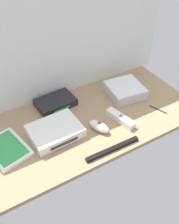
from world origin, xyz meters
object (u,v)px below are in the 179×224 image
at_px(network_router, 56,102).
at_px(remote_wand, 120,119).
at_px(mini_computer, 125,90).
at_px(game_console, 55,131).
at_px(remote_nunchuk, 99,126).
at_px(sensor_bar, 113,149).
at_px(stylus_pen, 158,109).
at_px(game_case, 7,149).

height_order(network_router, remote_wand, same).
distance_m(mini_computer, remote_wand, 0.20).
bearing_deg(remote_wand, game_console, 154.05).
bearing_deg(remote_wand, remote_nunchuk, 166.86).
bearing_deg(remote_nunchuk, sensor_bar, -117.93).
bearing_deg(stylus_pen, game_console, 169.05).
distance_m(game_case, remote_nunchuk, 0.39).
bearing_deg(stylus_pen, mini_computer, 110.06).
bearing_deg(game_console, network_router, 63.03).
xyz_separation_m(game_console, mini_computer, (0.42, 0.08, 0.00)).
distance_m(game_case, network_router, 0.33).
height_order(remote_wand, sensor_bar, remote_wand).
height_order(remote_wand, remote_nunchuk, remote_nunchuk).
distance_m(network_router, sensor_bar, 0.38).
height_order(mini_computer, remote_wand, mini_computer).
distance_m(game_case, remote_wand, 0.50).
bearing_deg(network_router, mini_computer, -19.90).
relative_size(game_case, remote_wand, 1.41).
distance_m(game_console, sensor_bar, 0.25).
height_order(game_case, stylus_pen, game_case).
height_order(game_console, stylus_pen, game_console).
relative_size(game_console, sensor_bar, 0.90).
relative_size(network_router, remote_nunchuk, 1.73).
xyz_separation_m(game_console, sensor_bar, (0.16, -0.19, -0.01)).
distance_m(sensor_bar, stylus_pen, 0.34).
bearing_deg(sensor_bar, remote_wand, 45.83).
bearing_deg(network_router, sensor_bar, -82.28).
bearing_deg(sensor_bar, mini_computer, 48.05).
relative_size(remote_wand, remote_nunchuk, 1.39).
xyz_separation_m(remote_wand, stylus_pen, (0.20, -0.03, -0.01)).
distance_m(remote_wand, remote_nunchuk, 0.11).
xyz_separation_m(game_case, remote_wand, (0.49, -0.09, 0.01)).
distance_m(network_router, stylus_pen, 0.49).
bearing_deg(stylus_pen, network_router, 145.88).
relative_size(game_console, stylus_pen, 2.40).
distance_m(game_console, game_case, 0.20).
bearing_deg(remote_nunchuk, stylus_pen, -26.49).
relative_size(remote_nunchuk, sensor_bar, 0.45).
height_order(mini_computer, remote_nunchuk, mini_computer).
bearing_deg(mini_computer, game_console, -168.62).
distance_m(game_case, stylus_pen, 0.70).
relative_size(network_router, stylus_pen, 2.09).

